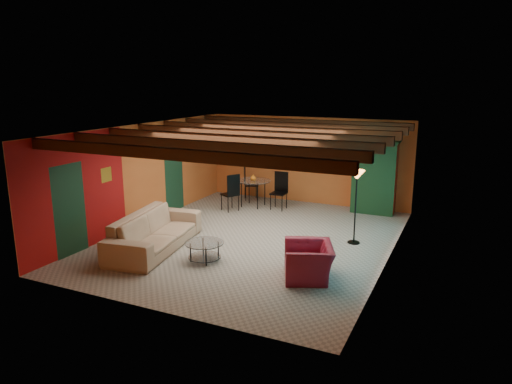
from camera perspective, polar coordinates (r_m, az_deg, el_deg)
The scene contains 11 objects.
room at distance 11.14m, azimuth -0.19°, elevation 5.97°, with size 6.52×8.01×2.71m.
sofa at distance 11.08m, azimuth -12.16°, elevation -4.68°, with size 2.88×1.13×0.84m, color #9B7E64.
armchair at distance 9.38m, azimuth 6.40°, elevation -8.35°, with size 1.06×0.92×0.69m, color maroon.
coffee_table at distance 10.25m, azimuth -6.27°, elevation -7.19°, with size 0.84×0.84×0.43m, color white, non-canonical shape.
dining_table at distance 14.42m, azimuth -0.34°, elevation 0.45°, with size 2.18×2.18×1.13m, color silver, non-canonical shape.
armoire at distance 14.10m, azimuth 14.24°, elevation 1.70°, with size 1.19×0.58×2.08m, color maroon.
floor_lamp at distance 11.31m, azimuth 11.98°, elevation -1.80°, with size 0.36×0.36×1.79m, color black, non-canonical shape.
ceiling_fan at distance 11.04m, azimuth -0.44°, elevation 5.90°, with size 1.50×1.50×0.44m, color #472614, non-canonical shape.
painting at distance 15.09m, azimuth 2.90°, elevation 5.20°, with size 1.05×0.03×0.65m, color black.
potted_plant at distance 13.91m, azimuth 14.53°, elevation 6.78°, with size 0.39×0.34×0.44m, color #26661E.
vase at distance 14.29m, azimuth -0.34°, elevation 3.03°, with size 0.18×0.18×0.18m, color orange.
Camera 1 is at (4.67, -9.90, 3.82)m, focal length 32.96 mm.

